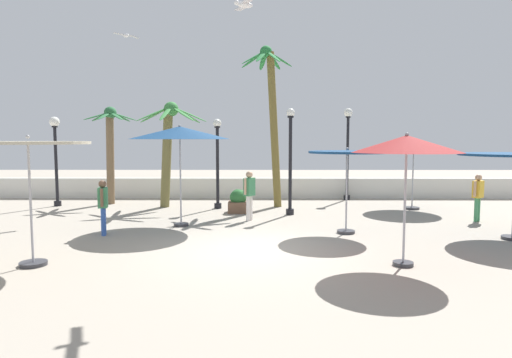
{
  "coord_description": "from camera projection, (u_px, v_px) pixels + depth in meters",
  "views": [
    {
      "loc": [
        0.08,
        -10.5,
        2.62
      ],
      "look_at": [
        0.0,
        3.25,
        1.4
      ],
      "focal_mm": 31.03,
      "sensor_mm": 36.0,
      "label": 1
    }
  ],
  "objects": [
    {
      "name": "ground_plane",
      "position": [
        255.0,
        248.0,
        10.69
      ],
      "size": [
        56.0,
        56.0,
        0.0
      ],
      "primitive_type": "plane",
      "color": "#9E9384"
    },
    {
      "name": "boundary_wall",
      "position": [
        257.0,
        188.0,
        19.9
      ],
      "size": [
        25.2,
        0.3,
        0.9
      ],
      "primitive_type": "cube",
      "color": "silver",
      "rests_on": "ground_plane"
    },
    {
      "name": "patio_umbrella_1",
      "position": [
        28.0,
        152.0,
        9.03
      ],
      "size": [
        2.43,
        2.43,
        2.72
      ],
      "color": "#333338",
      "rests_on": "ground_plane"
    },
    {
      "name": "patio_umbrella_2",
      "position": [
        414.0,
        153.0,
        16.57
      ],
      "size": [
        2.59,
        2.59,
        2.4
      ],
      "color": "#333338",
      "rests_on": "ground_plane"
    },
    {
      "name": "patio_umbrella_3",
      "position": [
        180.0,
        133.0,
        13.24
      ],
      "size": [
        3.03,
        3.03,
        3.08
      ],
      "color": "#333338",
      "rests_on": "ground_plane"
    },
    {
      "name": "patio_umbrella_4",
      "position": [
        407.0,
        145.0,
        9.02
      ],
      "size": [
        2.22,
        2.22,
        2.77
      ],
      "color": "#333338",
      "rests_on": "ground_plane"
    },
    {
      "name": "patio_umbrella_5",
      "position": [
        347.0,
        158.0,
        12.26
      ],
      "size": [
        2.15,
        2.15,
        2.41
      ],
      "color": "#333338",
      "rests_on": "ground_plane"
    },
    {
      "name": "palm_tree_0",
      "position": [
        168.0,
        140.0,
        17.07
      ],
      "size": [
        2.79,
        2.79,
        4.09
      ],
      "color": "brown",
      "rests_on": "ground_plane"
    },
    {
      "name": "palm_tree_1",
      "position": [
        272.0,
        110.0,
        17.06
      ],
      "size": [
        2.04,
        2.05,
        6.21
      ],
      "color": "brown",
      "rests_on": "ground_plane"
    },
    {
      "name": "palm_tree_2",
      "position": [
        110.0,
        142.0,
        17.94
      ],
      "size": [
        2.07,
        2.13,
        3.96
      ],
      "color": "brown",
      "rests_on": "ground_plane"
    },
    {
      "name": "lamp_post_0",
      "position": [
        290.0,
        158.0,
        15.36
      ],
      "size": [
        0.29,
        0.29,
        3.7
      ],
      "color": "black",
      "rests_on": "ground_plane"
    },
    {
      "name": "lamp_post_1",
      "position": [
        348.0,
        143.0,
        19.19
      ],
      "size": [
        0.38,
        0.38,
        3.98
      ],
      "color": "black",
      "rests_on": "ground_plane"
    },
    {
      "name": "lamp_post_2",
      "position": [
        218.0,
        159.0,
        16.77
      ],
      "size": [
        0.31,
        0.31,
        3.41
      ],
      "color": "black",
      "rests_on": "ground_plane"
    },
    {
      "name": "lamp_post_3",
      "position": [
        56.0,
        149.0,
        17.36
      ],
      "size": [
        0.39,
        0.39,
        3.52
      ],
      "color": "black",
      "rests_on": "ground_plane"
    },
    {
      "name": "guest_0",
      "position": [
        249.0,
        191.0,
        14.31
      ],
      "size": [
        0.39,
        0.49,
        1.62
      ],
      "color": "silver",
      "rests_on": "ground_plane"
    },
    {
      "name": "guest_1",
      "position": [
        478.0,
        193.0,
        14.15
      ],
      "size": [
        0.44,
        0.42,
        1.52
      ],
      "color": "#3F8C59",
      "rests_on": "ground_plane"
    },
    {
      "name": "guest_2",
      "position": [
        103.0,
        202.0,
        12.1
      ],
      "size": [
        0.32,
        0.55,
        1.52
      ],
      "color": "#3359B2",
      "rests_on": "ground_plane"
    },
    {
      "name": "seagull_1",
      "position": [
        244.0,
        4.0,
        8.73
      ],
      "size": [
        0.49,
        1.2,
        0.14
      ],
      "color": "white"
    },
    {
      "name": "seagull_2",
      "position": [
        126.0,
        36.0,
        16.1
      ],
      "size": [
        0.8,
        0.78,
        0.14
      ],
      "color": "white"
    },
    {
      "name": "planter",
      "position": [
        238.0,
        202.0,
        15.95
      ],
      "size": [
        0.7,
        0.7,
        0.85
      ],
      "color": "brown",
      "rests_on": "ground_plane"
    }
  ]
}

